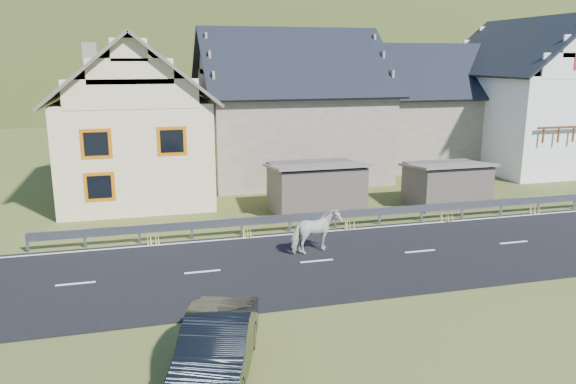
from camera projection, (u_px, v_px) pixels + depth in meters
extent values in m
plane|color=#353D1A|center=(420.00, 252.00, 20.71)|extent=(160.00, 160.00, 0.00)
cube|color=black|center=(420.00, 252.00, 20.70)|extent=(60.00, 7.00, 0.04)
cube|color=silver|center=(420.00, 251.00, 20.70)|extent=(60.00, 6.60, 0.01)
cube|color=#93969B|center=(380.00, 212.00, 24.04)|extent=(28.00, 0.08, 0.34)
cube|color=#93969B|center=(27.00, 243.00, 20.63)|extent=(0.10, 0.06, 0.70)
cube|color=#93969B|center=(85.00, 239.00, 21.13)|extent=(0.10, 0.06, 0.70)
cube|color=#93969B|center=(139.00, 235.00, 21.63)|extent=(0.10, 0.06, 0.70)
cube|color=#93969B|center=(192.00, 231.00, 22.12)|extent=(0.10, 0.06, 0.70)
cube|color=#93969B|center=(242.00, 227.00, 22.62)|extent=(0.10, 0.06, 0.70)
cube|color=#93969B|center=(290.00, 223.00, 23.11)|extent=(0.10, 0.06, 0.70)
cube|color=#93969B|center=(335.00, 220.00, 23.61)|extent=(0.10, 0.06, 0.70)
cube|color=#93969B|center=(379.00, 217.00, 24.11)|extent=(0.10, 0.06, 0.70)
cube|color=#93969B|center=(422.00, 213.00, 24.60)|extent=(0.10, 0.06, 0.70)
cube|color=#93969B|center=(462.00, 210.00, 25.10)|extent=(0.10, 0.06, 0.70)
cube|color=#93969B|center=(501.00, 207.00, 25.60)|extent=(0.10, 0.06, 0.70)
cube|color=#93969B|center=(538.00, 205.00, 26.09)|extent=(0.10, 0.06, 0.70)
cube|color=#93969B|center=(574.00, 202.00, 26.59)|extent=(0.10, 0.06, 0.70)
cube|color=#65594B|center=(316.00, 188.00, 26.07)|extent=(4.30, 3.30, 2.40)
cube|color=#65594B|center=(446.00, 185.00, 27.24)|extent=(3.80, 2.90, 2.20)
cube|color=#FEECB0|center=(136.00, 147.00, 28.93)|extent=(7.00, 9.00, 5.00)
cube|color=#C66708|center=(96.00, 144.00, 24.09)|extent=(1.30, 0.12, 1.30)
cube|color=#C66708|center=(172.00, 141.00, 24.89)|extent=(1.30, 0.12, 1.30)
cube|color=#C66708|center=(100.00, 187.00, 24.53)|extent=(1.30, 0.12, 1.30)
cube|color=gray|center=(91.00, 67.00, 28.90)|extent=(0.70, 0.70, 2.40)
cube|color=gray|center=(289.00, 134.00, 33.98)|extent=(10.00, 9.00, 5.00)
cube|color=gray|center=(423.00, 128.00, 38.39)|extent=(9.00, 8.00, 4.60)
cube|color=white|center=(528.00, 120.00, 36.90)|extent=(8.00, 10.00, 6.00)
ellipsoid|color=#273513|center=(184.00, 137.00, 195.87)|extent=(440.00, 280.00, 260.00)
imported|color=beige|center=(316.00, 232.00, 20.42)|extent=(1.41, 2.04, 1.57)
imported|color=black|center=(217.00, 348.00, 12.51)|extent=(2.66, 4.49, 1.40)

